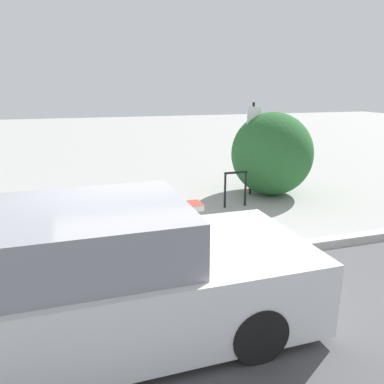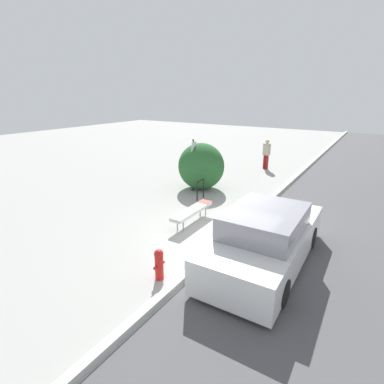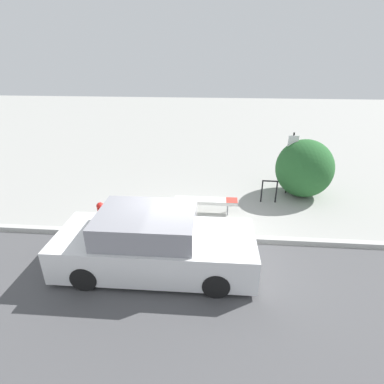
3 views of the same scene
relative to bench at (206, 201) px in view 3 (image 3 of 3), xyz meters
The scene contains 8 objects.
ground_plane 1.65m from the bench, 104.73° to the right, with size 60.00×60.00×0.00m, color #9E9E99.
curb 1.64m from the bench, 104.73° to the right, with size 60.00×0.20×0.13m.
bench is the anchor object (origin of this frame).
bike_rack 2.37m from the bench, 24.19° to the left, with size 0.55×0.06×0.83m.
sign_post 3.58m from the bench, 31.41° to the left, with size 0.36×0.08×2.30m.
fire_hydrant 3.30m from the bench, 161.45° to the right, with size 0.36×0.22×0.77m.
shrub_hedge 3.88m from the bench, 26.23° to the left, with size 2.01×2.08×2.07m.
parked_car_near 3.10m from the bench, 111.45° to the right, with size 4.67×1.93×1.50m.
Camera 3 is at (0.67, -7.16, 4.78)m, focal length 28.00 mm.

